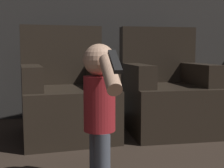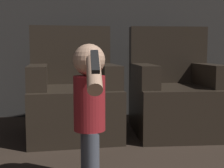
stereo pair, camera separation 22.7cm
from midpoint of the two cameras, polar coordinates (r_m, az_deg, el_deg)
The scene contains 4 objects.
wall_back at distance 3.69m, azimuth -7.63°, elevation 14.42°, with size 8.40×0.05×2.60m.
armchair_left at distance 2.86m, azimuth -10.60°, elevation -2.46°, with size 0.85×0.91×1.00m.
armchair_right at distance 3.03m, azimuth 7.78°, elevation -1.94°, with size 0.79×0.86×1.00m.
person_toddler at distance 1.72m, azimuth -6.06°, elevation -3.63°, with size 0.18×0.55×0.80m.
Camera 1 is at (-0.37, 0.87, 0.77)m, focal length 50.00 mm.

